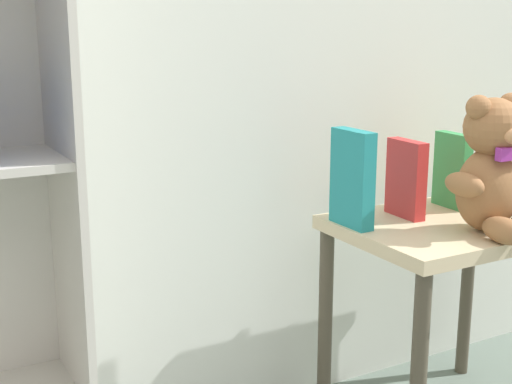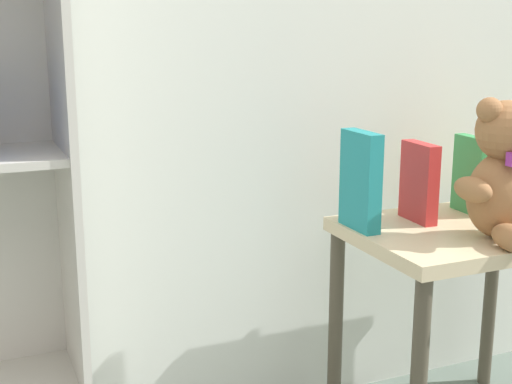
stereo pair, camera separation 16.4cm
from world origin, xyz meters
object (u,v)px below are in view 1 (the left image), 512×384
Objects in this scene: display_table at (451,255)px; book_standing_yellow at (498,165)px; teddy_bear at (494,170)px; book_standing_teal at (352,178)px; book_standing_red at (406,179)px; book_standing_green at (452,170)px.

display_table is 0.36m from book_standing_yellow.
teddy_bear reaches higher than book_standing_teal.
teddy_bear is 0.24m from book_standing_red.
book_standing_teal is 0.55m from book_standing_yellow.
teddy_bear is at bearing -108.94° from book_standing_green.
display_table is at bearing -127.95° from book_standing_green.
teddy_bear is 0.25m from book_standing_green.
teddy_bear is 0.36m from book_standing_yellow.
book_standing_teal is 1.20× the size of book_standing_yellow.
book_standing_teal is at bearing 161.90° from display_table.
teddy_bear is at bearing -139.59° from book_standing_yellow.
display_table is at bearing -158.34° from book_standing_yellow.
book_standing_red is at bearing -177.57° from book_standing_yellow.
book_standing_teal reaches higher than display_table.
book_standing_teal is 0.18m from book_standing_red.
teddy_bear is 1.65× the size of book_standing_red.
book_standing_red is at bearing 134.43° from display_table.
teddy_bear reaches higher than book_standing_green.
book_standing_yellow is (0.18, 0.00, -0.00)m from book_standing_green.
book_standing_green is at bearing 7.02° from book_standing_red.
book_standing_teal is 1.20× the size of book_standing_red.
teddy_bear is at bearing -38.04° from book_standing_teal.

